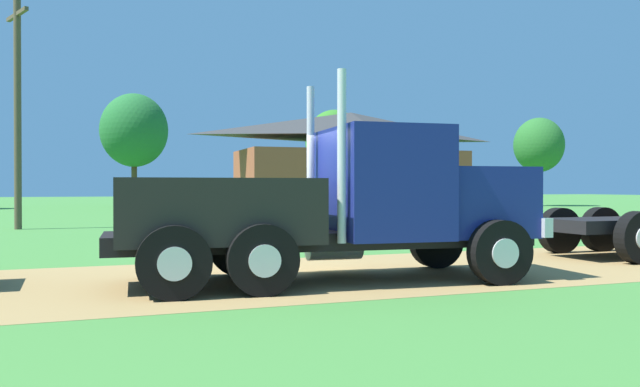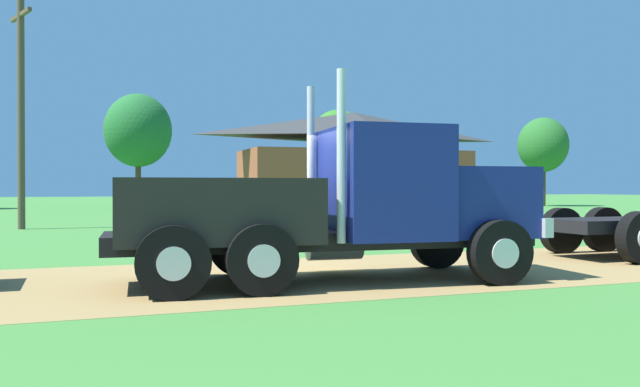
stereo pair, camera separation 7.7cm
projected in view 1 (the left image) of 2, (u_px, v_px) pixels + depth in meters
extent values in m
plane|color=#438236|center=(297.00, 276.00, 11.44)|extent=(200.00, 200.00, 0.00)
cube|color=#A2814B|center=(297.00, 276.00, 11.44)|extent=(120.00, 5.40, 0.01)
cube|color=black|center=(324.00, 239.00, 10.77)|extent=(7.11, 2.09, 0.28)
cube|color=navy|center=(469.00, 202.00, 11.51)|extent=(1.79, 2.13, 1.20)
cube|color=silver|center=(512.00, 224.00, 11.76)|extent=(0.34, 2.20, 0.32)
cube|color=navy|center=(381.00, 183.00, 11.04)|extent=(1.92, 2.42, 1.85)
cube|color=#2D3D4C|center=(428.00, 162.00, 11.29)|extent=(0.19, 1.90, 0.81)
cylinder|color=silver|center=(311.00, 161.00, 11.63)|extent=(0.14, 0.14, 2.66)
cylinder|color=silver|center=(342.00, 156.00, 9.90)|extent=(0.14, 0.14, 2.66)
cylinder|color=silver|center=(334.00, 246.00, 11.87)|extent=(1.04, 0.60, 0.52)
cube|color=black|center=(216.00, 210.00, 10.27)|extent=(3.22, 2.52, 0.99)
cylinder|color=black|center=(436.00, 241.00, 12.59)|extent=(1.06, 0.38, 1.04)
cylinder|color=silver|center=(432.00, 240.00, 12.75)|extent=(0.47, 0.08, 0.47)
cylinder|color=black|center=(500.00, 252.00, 10.40)|extent=(1.06, 0.38, 1.04)
cylinder|color=silver|center=(505.00, 253.00, 10.25)|extent=(0.47, 0.08, 0.47)
cylinder|color=black|center=(166.00, 248.00, 11.18)|extent=(1.06, 0.38, 1.04)
cylinder|color=silver|center=(165.00, 247.00, 11.33)|extent=(0.47, 0.08, 0.47)
cylinder|color=black|center=(174.00, 263.00, 8.99)|extent=(1.06, 0.38, 1.04)
cylinder|color=silver|center=(175.00, 264.00, 8.83)|extent=(0.47, 0.08, 0.47)
cylinder|color=black|center=(238.00, 246.00, 11.52)|extent=(1.06, 0.38, 1.04)
cylinder|color=silver|center=(237.00, 245.00, 11.68)|extent=(0.47, 0.08, 0.47)
cylinder|color=black|center=(263.00, 260.00, 9.33)|extent=(1.06, 0.38, 1.04)
cylinder|color=silver|center=(265.00, 261.00, 9.18)|extent=(0.47, 0.08, 0.47)
cylinder|color=black|center=(560.00, 230.00, 15.39)|extent=(1.08, 0.31, 1.08)
cylinder|color=silver|center=(555.00, 230.00, 15.54)|extent=(0.49, 0.04, 0.48)
cylinder|color=black|center=(639.00, 238.00, 13.20)|extent=(1.08, 0.31, 1.08)
cylinder|color=black|center=(601.00, 229.00, 15.83)|extent=(1.08, 0.31, 1.08)
cylinder|color=silver|center=(596.00, 229.00, 15.98)|extent=(0.49, 0.04, 0.48)
cube|color=#974A30|center=(351.00, 183.00, 37.35)|extent=(12.81, 5.90, 3.62)
pyramid|color=#373737|center=(351.00, 125.00, 37.32)|extent=(13.45, 6.20, 1.49)
cube|color=black|center=(337.00, 196.00, 34.14)|extent=(1.80, 0.12, 2.20)
cylinder|color=brown|center=(18.00, 114.00, 23.96)|extent=(0.26, 0.26, 8.54)
cube|color=brown|center=(17.00, 14.00, 23.92)|extent=(0.90, 2.11, 0.14)
cylinder|color=#513823|center=(134.00, 182.00, 51.28)|extent=(0.44, 0.44, 3.94)
ellipsoid|color=#23682D|center=(134.00, 130.00, 51.24)|extent=(5.27, 5.27, 5.80)
cylinder|color=#513823|center=(334.00, 186.00, 49.40)|extent=(0.44, 0.44, 3.23)
ellipsoid|color=#337924|center=(334.00, 142.00, 49.36)|extent=(4.44, 4.44, 4.89)
cylinder|color=#513823|center=(539.00, 185.00, 53.25)|extent=(0.44, 0.44, 3.39)
ellipsoid|color=#2A6929|center=(539.00, 145.00, 53.22)|extent=(4.06, 4.06, 4.47)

